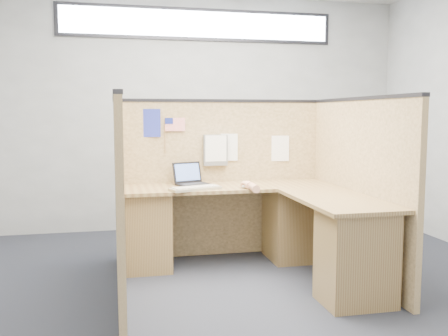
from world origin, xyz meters
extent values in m
plane|color=#21242E|center=(0.00, 0.00, 0.00)|extent=(5.00, 5.00, 0.00)
plane|color=#939698|center=(0.00, 2.25, 1.40)|extent=(5.00, 0.00, 5.00)
plane|color=#939698|center=(0.00, -2.25, 1.40)|extent=(5.00, 0.00, 5.00)
cube|color=#232328|center=(0.00, 2.24, 2.45)|extent=(3.30, 0.02, 0.38)
cube|color=white|center=(0.00, 2.22, 2.45)|extent=(3.20, 0.01, 0.30)
cube|color=brown|center=(0.00, 1.00, 0.75)|extent=(2.05, 0.05, 1.50)
cube|color=#232328|center=(0.00, 1.00, 1.51)|extent=(2.05, 0.06, 0.03)
cube|color=brown|center=(-1.00, 0.10, 0.75)|extent=(0.05, 1.80, 1.50)
cube|color=#232328|center=(-1.00, 0.10, 1.51)|extent=(0.06, 1.80, 0.03)
cube|color=brown|center=(1.00, 0.10, 0.75)|extent=(0.05, 1.80, 1.50)
cube|color=#232328|center=(1.00, 0.10, 1.51)|extent=(0.06, 1.80, 0.03)
cube|color=brown|center=(0.00, 0.68, 0.71)|extent=(1.95, 0.60, 0.03)
cube|color=brown|center=(0.68, -0.20, 0.71)|extent=(0.60, 1.15, 0.03)
cube|color=brown|center=(-0.75, 0.68, 0.35)|extent=(0.40, 0.50, 0.70)
cube|color=brown|center=(0.60, 0.68, 0.35)|extent=(0.40, 0.50, 0.70)
cube|color=brown|center=(0.68, -0.52, 0.35)|extent=(0.50, 0.40, 0.70)
cube|color=black|center=(-0.32, 0.75, 0.74)|extent=(0.34, 0.29, 0.02)
cube|color=black|center=(-0.32, 0.88, 0.84)|extent=(0.29, 0.15, 0.19)
cube|color=#3D5388|center=(-0.32, 0.87, 0.84)|extent=(0.25, 0.12, 0.15)
cube|color=gray|center=(-0.34, 0.48, 0.74)|extent=(0.48, 0.29, 0.02)
cube|color=silver|center=(-0.34, 0.48, 0.76)|extent=(0.43, 0.25, 0.01)
ellipsoid|color=#B3B3B7|center=(0.12, 0.48, 0.75)|extent=(0.11, 0.09, 0.04)
ellipsoid|color=tan|center=(0.12, 0.47, 0.78)|extent=(0.08, 0.10, 0.05)
cylinder|color=tan|center=(0.12, 0.42, 0.76)|extent=(0.06, 0.05, 0.06)
cylinder|color=tan|center=(0.13, 0.29, 0.76)|extent=(0.09, 0.25, 0.08)
cube|color=#222EA0|center=(-0.69, 0.97, 1.30)|extent=(0.20, 0.03, 0.26)
cylinder|color=olive|center=(-0.55, 0.96, 1.18)|extent=(0.01, 0.01, 0.34)
cube|color=red|center=(-0.46, 0.96, 1.29)|extent=(0.19, 0.00, 0.12)
cube|color=navy|center=(-0.51, 0.95, 1.32)|extent=(0.08, 0.00, 0.06)
cube|color=slate|center=(-0.07, 0.94, 1.04)|extent=(0.23, 0.05, 0.30)
cube|color=white|center=(-0.07, 0.92, 1.06)|extent=(0.20, 0.01, 0.25)
cube|color=white|center=(0.05, 0.97, 1.06)|extent=(0.21, 0.03, 0.26)
cube|color=white|center=(0.59, 0.97, 1.05)|extent=(0.20, 0.02, 0.25)
camera|label=1|loc=(-1.03, -3.76, 1.38)|focal=40.00mm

